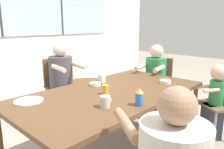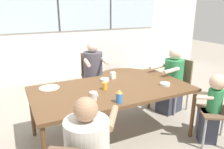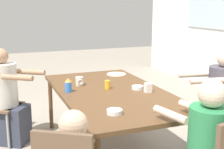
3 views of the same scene
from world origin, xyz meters
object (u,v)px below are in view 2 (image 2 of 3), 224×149
at_px(person_toddler, 212,109).
at_px(coffee_mug, 94,96).
at_px(folded_table_stack, 127,78).
at_px(chair_for_man_blue_shirt, 178,80).
at_px(milk_carton_small, 113,75).
at_px(bowl_white_shallow, 165,84).
at_px(bowl_cereal, 105,80).
at_px(sippy_cup, 119,96).
at_px(juice_glass, 105,86).
at_px(person_man_teal_shirt, 94,75).
at_px(chair_for_man_teal_shirt, 92,71).
at_px(person_man_blue_shirt, 172,83).

distance_m(person_toddler, coffee_mug, 1.52).
bearing_deg(folded_table_stack, chair_for_man_blue_shirt, -88.47).
height_order(coffee_mug, milk_carton_small, milk_carton_small).
bearing_deg(folded_table_stack, person_toddler, -96.03).
bearing_deg(bowl_white_shallow, bowl_cereal, 140.83).
relative_size(chair_for_man_blue_shirt, person_toddler, 0.93).
distance_m(chair_for_man_blue_shirt, milk_carton_small, 1.24).
height_order(sippy_cup, milk_carton_small, sippy_cup).
xyz_separation_m(sippy_cup, bowl_white_shallow, (0.80, 0.20, -0.06)).
bearing_deg(coffee_mug, bowl_cereal, 54.75).
height_order(chair_for_man_blue_shirt, juice_glass, chair_for_man_blue_shirt).
bearing_deg(coffee_mug, person_man_teal_shirt, 68.55).
bearing_deg(juice_glass, bowl_white_shallow, -16.16).
height_order(person_toddler, folded_table_stack, person_toddler).
bearing_deg(person_toddler, coffee_mug, 105.88).
bearing_deg(chair_for_man_teal_shirt, bowl_cereal, 88.72).
bearing_deg(milk_carton_small, bowl_white_shallow, -49.34).
relative_size(chair_for_man_blue_shirt, bowl_white_shallow, 6.59).
xyz_separation_m(bowl_cereal, folded_table_stack, (1.32, 1.65, -0.67)).
distance_m(person_man_teal_shirt, juice_glass, 1.31).
bearing_deg(person_man_blue_shirt, chair_for_man_blue_shirt, -90.00).
bearing_deg(chair_for_man_teal_shirt, person_man_teal_shirt, 90.00).
xyz_separation_m(chair_for_man_teal_shirt, milk_carton_small, (-0.08, -1.07, 0.24)).
distance_m(person_man_teal_shirt, folded_table_stack, 1.39).
bearing_deg(person_man_blue_shirt, person_man_teal_shirt, 33.97).
relative_size(chair_for_man_teal_shirt, sippy_cup, 5.83).
bearing_deg(chair_for_man_blue_shirt, folded_table_stack, -10.26).
height_order(person_toddler, coffee_mug, person_toddler).
distance_m(person_man_blue_shirt, sippy_cup, 1.56).
relative_size(sippy_cup, folded_table_stack, 0.11).
bearing_deg(coffee_mug, folded_table_stack, 52.12).
height_order(person_man_teal_shirt, bowl_white_shallow, person_man_teal_shirt).
xyz_separation_m(person_man_teal_shirt, coffee_mug, (-0.59, -1.49, 0.26)).
height_order(chair_for_man_blue_shirt, sippy_cup, chair_for_man_blue_shirt).
relative_size(bowl_white_shallow, bowl_cereal, 1.06).
height_order(chair_for_man_teal_shirt, juice_glass, chair_for_man_teal_shirt).
bearing_deg(person_toddler, person_man_blue_shirt, 22.98).
xyz_separation_m(person_man_blue_shirt, folded_table_stack, (0.12, 1.68, -0.43)).
bearing_deg(person_toddler, juice_glass, 92.84).
bearing_deg(bowl_white_shallow, sippy_cup, -165.68).
distance_m(chair_for_man_blue_shirt, chair_for_man_teal_shirt, 1.59).
xyz_separation_m(person_man_teal_shirt, bowl_white_shallow, (0.44, -1.47, 0.23)).
distance_m(person_man_teal_shirt, sippy_cup, 1.73).
relative_size(juice_glass, bowl_cereal, 0.74).
bearing_deg(bowl_white_shallow, juice_glass, 163.84).
relative_size(person_man_blue_shirt, person_man_teal_shirt, 0.98).
xyz_separation_m(juice_glass, milk_carton_small, (0.29, 0.34, 0.00)).
relative_size(coffee_mug, sippy_cup, 0.65).
height_order(sippy_cup, bowl_white_shallow, sippy_cup).
bearing_deg(coffee_mug, chair_for_man_teal_shirt, 69.60).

